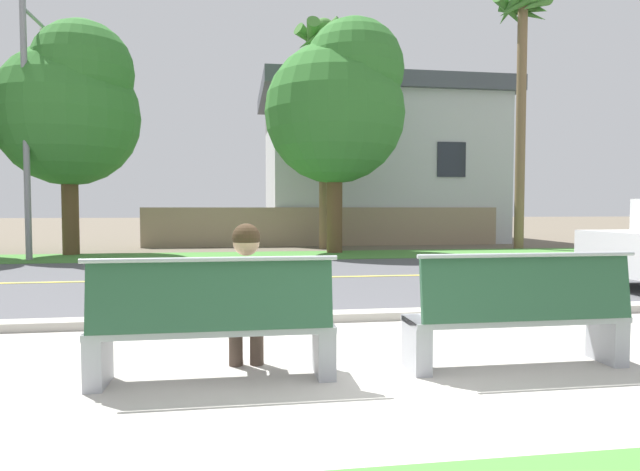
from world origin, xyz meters
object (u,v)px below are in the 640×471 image
(shade_tree_left, at_px, (72,105))
(palm_tree_short, at_px, (324,64))
(seated_person_white, at_px, (246,294))
(palm_tree_tall, at_px, (522,40))
(streetlamp, at_px, (28,113))
(shade_tree_centre, at_px, (340,103))
(bench_left, at_px, (214,326))
(bench_right, at_px, (519,316))

(shade_tree_left, relative_size, palm_tree_short, 0.87)
(palm_tree_short, bearing_deg, seated_person_white, -101.59)
(shade_tree_left, relative_size, palm_tree_tall, 0.77)
(streetlamp, relative_size, shade_tree_left, 1.00)
(seated_person_white, distance_m, palm_tree_short, 15.07)
(palm_tree_tall, xyz_separation_m, palm_tree_short, (-6.56, 0.93, -0.82))
(streetlamp, distance_m, shade_tree_left, 1.57)
(shade_tree_centre, bearing_deg, palm_tree_tall, 7.72)
(bench_left, relative_size, seated_person_white, 1.51)
(bench_right, height_order, shade_tree_centre, shade_tree_centre)
(shade_tree_centre, bearing_deg, bench_left, -105.10)
(shade_tree_left, bearing_deg, bench_right, -60.65)
(shade_tree_left, height_order, palm_tree_short, palm_tree_short)
(shade_tree_left, xyz_separation_m, shade_tree_centre, (7.80, -0.42, 0.20))
(bench_left, height_order, seated_person_white, seated_person_white)
(seated_person_white, relative_size, shade_tree_centre, 0.18)
(bench_left, height_order, shade_tree_centre, shade_tree_centre)
(bench_right, xyz_separation_m, seated_person_white, (-2.28, 0.17, 0.22))
(bench_left, distance_m, shade_tree_left, 13.90)
(shade_tree_centre, bearing_deg, shade_tree_left, 176.89)
(bench_left, height_order, palm_tree_short, palm_tree_short)
(seated_person_white, bearing_deg, palm_tree_short, 78.41)
(bench_right, bearing_deg, shade_tree_centre, 86.53)
(bench_left, bearing_deg, shade_tree_left, 109.82)
(streetlamp, bearing_deg, palm_tree_short, 17.85)
(seated_person_white, distance_m, streetlamp, 12.77)
(seated_person_white, bearing_deg, shade_tree_centre, 75.84)
(bench_left, height_order, bench_right, same)
(palm_tree_short, bearing_deg, streetlamp, -162.15)
(shade_tree_centre, bearing_deg, seated_person_white, -104.16)
(shade_tree_left, xyz_separation_m, palm_tree_tall, (14.16, 0.44, 2.63))
(seated_person_white, xyz_separation_m, shade_tree_centre, (3.02, 11.96, 3.89))
(bench_right, distance_m, palm_tree_short, 15.06)
(bench_left, relative_size, bench_right, 1.00)
(seated_person_white, xyz_separation_m, streetlamp, (-5.50, 11.07, 3.19))
(bench_left, distance_m, bench_right, 2.54)
(bench_right, relative_size, palm_tree_tall, 0.22)
(bench_left, relative_size, shade_tree_centre, 0.27)
(streetlamp, relative_size, palm_tree_short, 0.88)
(seated_person_white, xyz_separation_m, palm_tree_tall, (9.38, 12.82, 6.31))
(seated_person_white, relative_size, shade_tree_left, 0.19)
(streetlamp, bearing_deg, bench_right, -55.31)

